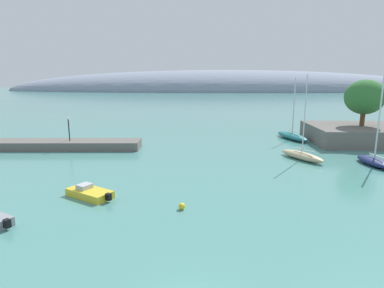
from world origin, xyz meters
name	(u,v)px	position (x,y,z in m)	size (l,w,h in m)	color
shore_outcrop	(364,134)	(26.58, 39.83, 1.34)	(16.96, 12.50, 2.69)	#66605B
tree_clump_shore	(365,97)	(26.06, 39.97, 7.26)	(6.07, 6.07, 7.32)	brown
breakwater_rocks	(48,145)	(-22.25, 33.48, 0.62)	(26.96, 4.08, 1.23)	#66605B
distant_ridge	(224,91)	(16.20, 232.03, 0.00)	(324.50, 68.65, 30.10)	gray
sailboat_sand_near_shore	(302,155)	(13.23, 28.31, 0.57)	(4.92, 6.79, 10.72)	#C6B284
sailboat_navy_mid_mooring	(374,161)	(21.05, 25.77, 0.58)	(2.91, 6.05, 10.61)	navy
sailboat_teal_outer_mooring	(292,136)	(15.66, 42.14, 0.60)	(4.62, 8.56, 10.28)	#1E6B70
motorboat_yellow_alongside_breakwater	(90,193)	(-9.50, 14.39, 0.37)	(4.63, 3.83, 1.05)	yellow
mooring_buoy_yellow	(182,206)	(-1.16, 11.86, 0.27)	(0.55, 0.55, 0.55)	yellow
harbor_lamp_post	(69,126)	(-18.97, 33.43, 3.41)	(0.36, 0.36, 3.44)	black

